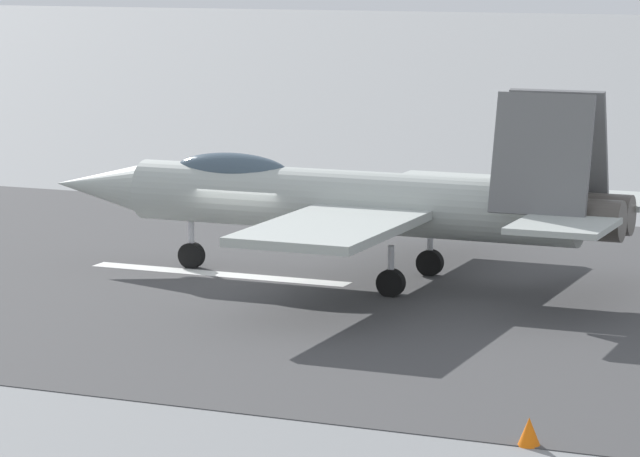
# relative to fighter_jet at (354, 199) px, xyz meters

# --- Properties ---
(ground_plane) EXTENTS (400.00, 400.00, 0.00)m
(ground_plane) POSITION_rel_fighter_jet_xyz_m (3.24, 0.61, -2.35)
(ground_plane) COLOR gray
(runway_strip) EXTENTS (240.00, 26.00, 0.02)m
(runway_strip) POSITION_rel_fighter_jet_xyz_m (3.22, 0.61, -2.34)
(runway_strip) COLOR #414142
(runway_strip) RESTS_ON ground
(fighter_jet) EXTENTS (17.47, 13.78, 5.54)m
(fighter_jet) POSITION_rel_fighter_jet_xyz_m (0.00, 0.00, 0.00)
(fighter_jet) COLOR #ACB3AD
(fighter_jet) RESTS_ON ground
(marker_cone_near) EXTENTS (0.44, 0.44, 0.55)m
(marker_cone_near) POSITION_rel_fighter_jet_xyz_m (-8.93, 13.46, -2.07)
(marker_cone_near) COLOR orange
(marker_cone_near) RESTS_ON ground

